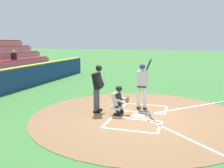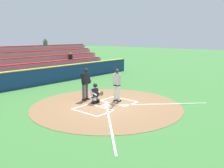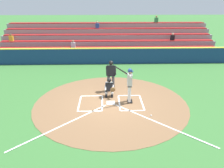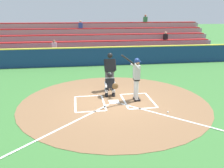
# 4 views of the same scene
# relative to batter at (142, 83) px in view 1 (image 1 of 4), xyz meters

# --- Properties ---
(ground_plane) EXTENTS (120.00, 120.00, 0.00)m
(ground_plane) POSITION_rel_batter_xyz_m (0.97, 0.07, -1.10)
(ground_plane) COLOR #387033
(dirt_circle) EXTENTS (8.00, 8.00, 0.01)m
(dirt_circle) POSITION_rel_batter_xyz_m (0.97, 0.07, -1.09)
(dirt_circle) COLOR brown
(dirt_circle) RESTS_ON ground
(home_plate_and_chalk) EXTENTS (7.93, 4.91, 0.01)m
(home_plate_and_chalk) POSITION_rel_batter_xyz_m (0.97, 0.95, -1.08)
(home_plate_and_chalk) COLOR white
(home_plate_and_chalk) RESTS_ON dirt_circle
(batter) EXTENTS (0.95, 0.69, 2.13)m
(batter) POSITION_rel_batter_xyz_m (0.00, 0.00, 0.00)
(batter) COLOR white
(batter) RESTS_ON ground
(catcher) EXTENTS (0.59, 0.61, 1.13)m
(catcher) POSITION_rel_batter_xyz_m (1.02, -0.71, -0.51)
(catcher) COLOR black
(catcher) RESTS_ON ground
(plate_umpire) EXTENTS (0.60, 0.45, 1.86)m
(plate_umpire) POSITION_rel_batter_xyz_m (0.92, -1.59, -0.02)
(plate_umpire) COLOR #4C4C51
(plate_umpire) RESTS_ON ground
(baseball) EXTENTS (0.07, 0.07, 0.07)m
(baseball) POSITION_rel_batter_xyz_m (-0.89, 1.51, -1.06)
(baseball) COLOR white
(baseball) RESTS_ON ground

